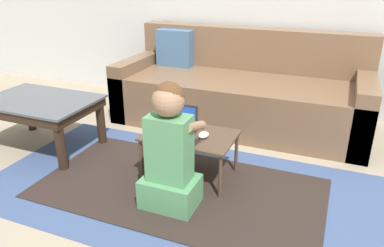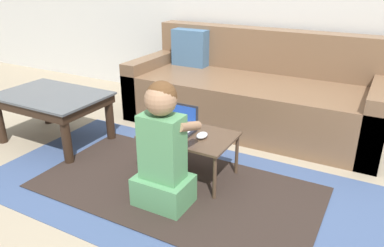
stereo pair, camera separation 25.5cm
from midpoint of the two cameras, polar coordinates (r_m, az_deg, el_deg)
name	(u,v)px [view 2 (the right image)]	position (r m, az deg, el deg)	size (l,w,h in m)	color
ground_plane	(174,189)	(2.53, 0.08, -10.02)	(16.00, 16.00, 0.00)	gray
area_rug	(176,188)	(2.54, 0.42, -9.82)	(2.60, 1.37, 0.01)	#3D517A
couch	(252,93)	(3.52, 11.27, 4.48)	(2.25, 0.94, 0.84)	brown
coffee_table	(52,102)	(3.23, -18.43, 3.07)	(0.87, 0.60, 0.42)	#4C5156
laptop_desk	(189,139)	(2.54, 2.42, -2.38)	(0.61, 0.41, 0.32)	#4C3828
laptop	(179,126)	(2.57, 0.90, -0.51)	(0.23, 0.17, 0.18)	#232328
computer_mouse	(202,135)	(2.48, 4.48, -1.87)	(0.07, 0.10, 0.03)	silver
person_seated	(163,150)	(2.21, -1.19, -4.19)	(0.33, 0.36, 0.79)	#518E5B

